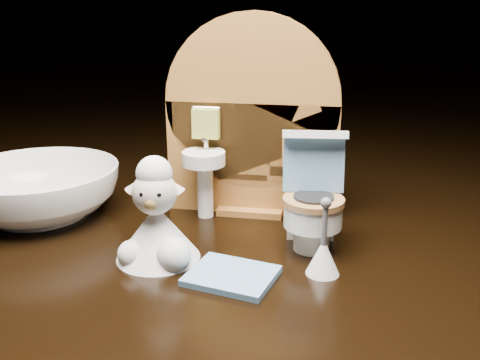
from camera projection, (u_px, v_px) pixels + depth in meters
The scene contains 6 objects.
backdrop_panel at pixel (251, 129), 0.40m from camera, with size 0.13×0.05×0.15m.
toy_toilet at pixel (312, 204), 0.35m from camera, with size 0.04×0.05×0.08m.
bath_mat at pixel (232, 276), 0.32m from camera, with size 0.05×0.04×0.00m, color #5983A7.
toilet_brush at pixel (323, 254), 0.32m from camera, with size 0.02×0.02×0.05m.
plush_lamb at pixel (157, 224), 0.33m from camera, with size 0.05×0.05×0.07m.
ceramic_bowl at pixel (38, 191), 0.41m from camera, with size 0.12×0.12×0.04m, color white.
Camera 1 is at (0.06, -0.32, 0.15)m, focal length 40.00 mm.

